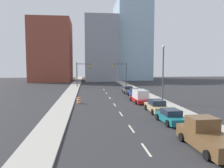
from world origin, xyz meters
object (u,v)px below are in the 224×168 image
box_truck_red (140,96)px  sedan_tan (157,106)px  traffic_signal_right (123,71)px  sedan_gray (128,90)px  sedan_blue (135,93)px  traffic_barrel (79,100)px  traffic_signal_left (81,71)px  pickup_truck_brown (207,136)px  sedan_teal (171,117)px  street_lamp (163,70)px

box_truck_red → sedan_tan: bearing=-89.2°
traffic_signal_right → sedan_tan: bearing=-91.8°
sedan_tan → box_truck_red: 7.03m
sedan_gray → sedan_blue: bearing=-86.7°
traffic_barrel → sedan_gray: 15.13m
traffic_signal_left → traffic_signal_right: size_ratio=1.00×
pickup_truck_brown → sedan_teal: 6.77m
pickup_truck_brown → street_lamp: bearing=78.3°
sedan_gray → box_truck_red: bearing=-89.8°
box_truck_red → sedan_gray: (0.35, 11.59, -0.30)m
sedan_teal → traffic_signal_right: bearing=85.5°
sedan_blue → traffic_barrel: bearing=-147.4°
pickup_truck_brown → sedan_blue: bearing=87.4°
traffic_signal_right → sedan_blue: 19.69m
traffic_barrel → street_lamp: 13.57m
sedan_tan → sedan_gray: size_ratio=1.07×
traffic_signal_right → street_lamp: street_lamp is taller
box_truck_red → traffic_signal_right: bearing=84.5°
sedan_teal → sedan_gray: size_ratio=0.98×
traffic_signal_left → sedan_blue: size_ratio=1.46×
sedan_gray → pickup_truck_brown: bearing=-88.5°
sedan_tan → traffic_barrel: bearing=144.3°
box_truck_red → street_lamp: bearing=-20.6°
sedan_teal → sedan_tan: size_ratio=0.91×
pickup_truck_brown → sedan_blue: size_ratio=1.23×
traffic_signal_left → sedan_gray: (10.15, -13.78, -3.54)m
sedan_gray → street_lamp: bearing=-75.2°
traffic_signal_right → sedan_teal: bearing=-91.9°
sedan_tan → sedan_blue: bearing=89.6°
street_lamp → box_truck_red: (-3.25, 1.07, -4.14)m
pickup_truck_brown → sedan_teal: pickup_truck_brown is taller
sedan_teal → sedan_blue: sedan_blue is taller
street_lamp → sedan_teal: bearing=-105.4°
traffic_signal_right → street_lamp: size_ratio=0.74×
traffic_signal_right → pickup_truck_brown: (-1.31, -44.34, -3.35)m
pickup_truck_brown → sedan_tan: bearing=86.9°
traffic_signal_right → sedan_tan: 32.58m
traffic_signal_left → traffic_barrel: (0.34, -25.30, -3.71)m
street_lamp → sedan_teal: street_lamp is taller
sedan_tan → sedan_blue: sedan_blue is taller
traffic_signal_right → sedan_teal: 37.76m
traffic_barrel → sedan_gray: size_ratio=0.21×
street_lamp → sedan_gray: 13.72m
traffic_signal_left → sedan_gray: 17.48m
sedan_blue → street_lamp: bearing=-66.9°
traffic_signal_left → traffic_signal_right: 11.20m
traffic_signal_right → box_truck_red: bearing=-93.1°
traffic_signal_left → box_truck_red: size_ratio=1.22×
pickup_truck_brown → traffic_signal_left: bearing=100.9°
sedan_blue → sedan_gray: 5.58m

